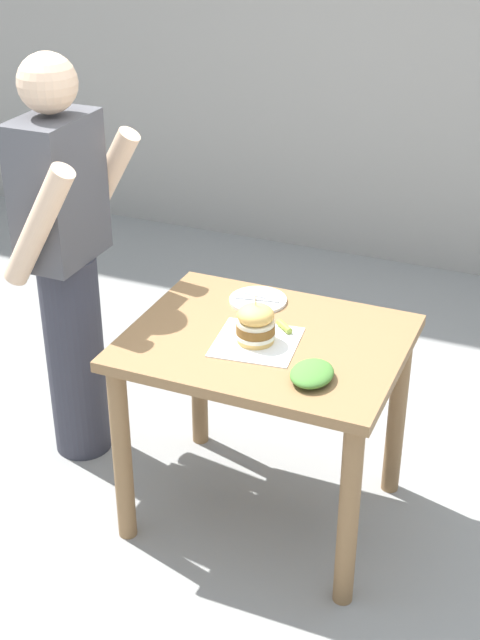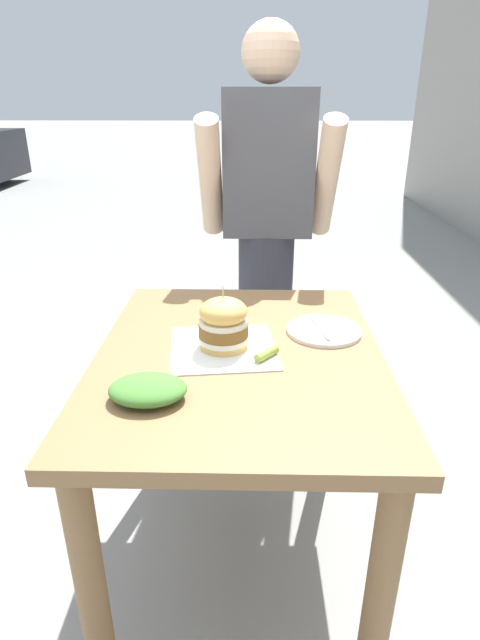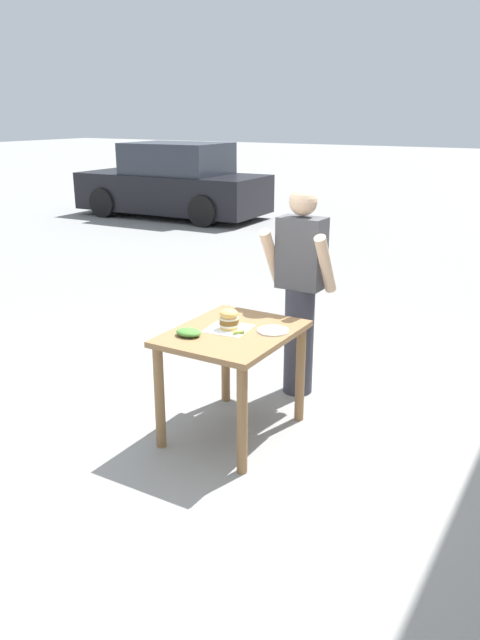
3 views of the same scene
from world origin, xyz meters
TOP-DOWN VIEW (x-y plane):
  - ground_plane at (0.00, 0.00)m, footprint 80.00×80.00m
  - patio_table at (0.00, 0.00)m, footprint 0.78×0.97m
  - serving_paper at (-0.04, 0.02)m, footprint 0.32×0.32m
  - sandwich at (-0.04, 0.02)m, footprint 0.14×0.14m
  - pickle_spear at (0.07, -0.04)m, footprint 0.07×0.07m
  - side_plate_with_forks at (0.25, 0.13)m, footprint 0.22×0.22m
  - side_salad at (-0.20, -0.24)m, footprint 0.18×0.14m
  - diner_across_table at (0.10, 0.88)m, footprint 0.55×0.35m

SIDE VIEW (x-z plane):
  - ground_plane at x=0.00m, z-range 0.00..0.00m
  - patio_table at x=0.00m, z-range 0.24..1.03m
  - serving_paper at x=-0.04m, z-range 0.79..0.79m
  - side_plate_with_forks at x=0.25m, z-range 0.78..0.80m
  - pickle_spear at x=0.07m, z-range 0.79..0.81m
  - side_salad at x=-0.20m, z-range 0.79..0.84m
  - sandwich at x=-0.04m, z-range 0.77..0.95m
  - diner_across_table at x=0.10m, z-range 0.04..1.73m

